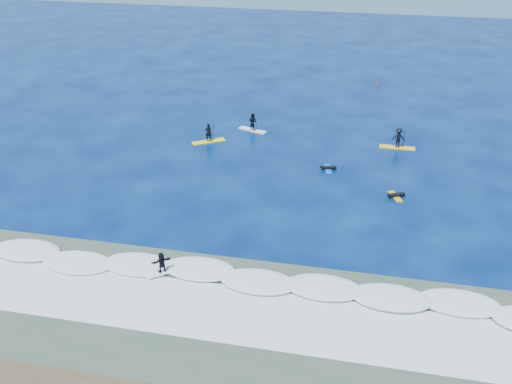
% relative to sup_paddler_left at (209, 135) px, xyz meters
% --- Properties ---
extents(ground, '(160.00, 160.00, 0.00)m').
position_rel_sup_paddler_left_xyz_m(ground, '(8.23, -11.05, -0.70)').
color(ground, '#030E3F').
rests_on(ground, ground).
extents(shallow_water, '(90.00, 13.00, 0.01)m').
position_rel_sup_paddler_left_xyz_m(shallow_water, '(8.23, -25.05, -0.70)').
color(shallow_water, '#3A503D').
rests_on(shallow_water, ground).
extents(breaking_wave, '(40.00, 6.00, 0.30)m').
position_rel_sup_paddler_left_xyz_m(breaking_wave, '(8.23, -21.05, -0.70)').
color(breaking_wave, white).
rests_on(breaking_wave, ground).
extents(whitewater, '(34.00, 5.00, 0.02)m').
position_rel_sup_paddler_left_xyz_m(whitewater, '(8.23, -24.05, -0.70)').
color(whitewater, silver).
rests_on(whitewater, ground).
extents(sup_paddler_left, '(3.12, 2.43, 2.25)m').
position_rel_sup_paddler_left_xyz_m(sup_paddler_left, '(0.00, 0.00, 0.00)').
color(sup_paddler_left, yellow).
rests_on(sup_paddler_left, ground).
extents(sup_paddler_center, '(3.09, 1.77, 2.12)m').
position_rel_sup_paddler_left_xyz_m(sup_paddler_center, '(3.54, 3.76, 0.09)').
color(sup_paddler_center, white).
rests_on(sup_paddler_center, ground).
extents(sup_paddler_right, '(3.32, 0.85, 2.33)m').
position_rel_sup_paddler_left_xyz_m(sup_paddler_right, '(17.87, 2.24, 0.20)').
color(sup_paddler_right, yellow).
rests_on(sup_paddler_right, ground).
extents(prone_paddler_near, '(1.45, 1.94, 0.40)m').
position_rel_sup_paddler_left_xyz_m(prone_paddler_near, '(17.65, -7.74, -0.57)').
color(prone_paddler_near, gold).
rests_on(prone_paddler_near, ground).
extents(prone_paddler_far, '(1.47, 1.91, 0.39)m').
position_rel_sup_paddler_left_xyz_m(prone_paddler_far, '(11.90, -3.80, -0.57)').
color(prone_paddler_far, blue).
rests_on(prone_paddler_far, ground).
extents(wave_surfer, '(1.96, 1.74, 1.50)m').
position_rel_sup_paddler_left_xyz_m(wave_surfer, '(3.07, -21.32, 0.14)').
color(wave_surfer, white).
rests_on(wave_surfer, breaking_wave).
extents(marker_buoy, '(0.26, 0.26, 0.61)m').
position_rel_sup_paddler_left_xyz_m(marker_buoy, '(15.66, 21.10, -0.44)').
color(marker_buoy, red).
rests_on(marker_buoy, ground).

